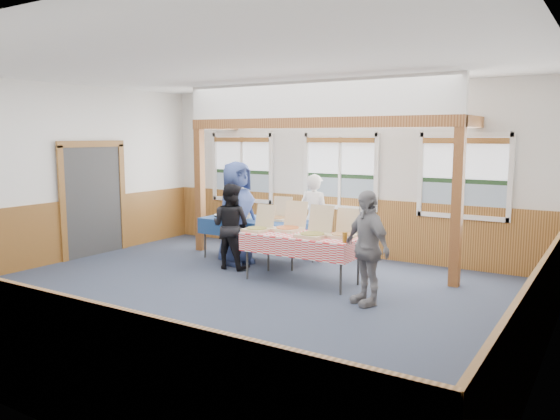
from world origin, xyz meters
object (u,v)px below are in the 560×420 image
object	(u,v)px
table_left	(258,222)
woman_white	(314,218)
person_grey	(367,248)
table_right	(302,238)
man_blue	(237,213)
woman_black	(231,226)

from	to	relation	value
table_left	woman_white	world-z (taller)	woman_white
table_left	person_grey	distance (m)	3.08
table_right	man_blue	xyz separation A→B (m)	(-1.58, 0.45, 0.22)
table_left	woman_black	world-z (taller)	woman_black
table_right	woman_white	world-z (taller)	woman_white
person_grey	woman_black	bearing A→B (deg)	-160.95
table_left	man_blue	size ratio (longest dim) A/B	1.24
table_right	man_blue	size ratio (longest dim) A/B	1.09
table_left	person_grey	xyz separation A→B (m)	(2.74, -1.41, 0.07)
woman_black	man_blue	size ratio (longest dim) A/B	0.80
woman_white	woman_black	xyz separation A→B (m)	(-0.94, -1.27, -0.06)
person_grey	woman_white	bearing A→B (deg)	165.97
woman_white	man_blue	size ratio (longest dim) A/B	0.87
woman_white	man_blue	world-z (taller)	man_blue
woman_white	woman_black	size ratio (longest dim) A/B	1.08
table_left	table_right	size ratio (longest dim) A/B	1.14
table_left	man_blue	xyz separation A→B (m)	(-0.13, -0.45, 0.21)
woman_black	person_grey	distance (m)	2.85
table_right	person_grey	size ratio (longest dim) A/B	1.28
table_right	person_grey	distance (m)	1.39
table_right	man_blue	distance (m)	1.66
table_right	woman_black	xyz separation A→B (m)	(-1.48, 0.14, 0.03)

